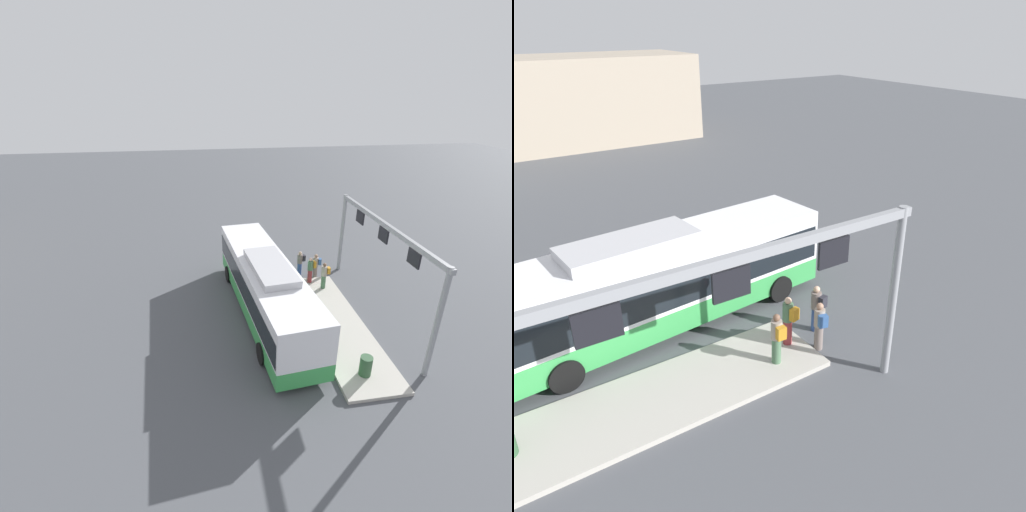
# 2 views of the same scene
# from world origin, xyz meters

# --- Properties ---
(ground_plane) EXTENTS (120.00, 120.00, 0.00)m
(ground_plane) POSITION_xyz_m (0.00, 0.00, 0.00)
(ground_plane) COLOR #4C4F54
(platform_curb) EXTENTS (10.00, 2.80, 0.16)m
(platform_curb) POSITION_xyz_m (-1.74, -3.47, 0.08)
(platform_curb) COLOR #B2ADA3
(platform_curb) RESTS_ON ground
(bus_main) EXTENTS (12.06, 3.66, 3.46)m
(bus_main) POSITION_xyz_m (-0.01, -0.00, 1.81)
(bus_main) COLOR green
(bus_main) RESTS_ON ground
(person_boarding) EXTENTS (0.45, 0.59, 1.67)m
(person_boarding) POSITION_xyz_m (4.10, -3.12, 0.89)
(person_boarding) COLOR #334C8C
(person_boarding) RESTS_ON ground
(person_waiting_near) EXTENTS (0.42, 0.58, 1.67)m
(person_waiting_near) POSITION_xyz_m (2.75, -3.40, 1.05)
(person_waiting_near) COLOR maroon
(person_waiting_near) RESTS_ON platform_curb
(person_waiting_mid) EXTENTS (0.43, 0.58, 1.67)m
(person_waiting_mid) POSITION_xyz_m (3.50, -4.00, 0.89)
(person_waiting_mid) COLOR slate
(person_waiting_mid) RESTS_ON ground
(person_waiting_far) EXTENTS (0.36, 0.54, 1.67)m
(person_waiting_far) POSITION_xyz_m (1.90, -4.00, 1.05)
(person_waiting_far) COLOR #476B4C
(person_waiting_far) RESTS_ON platform_curb
(platform_sign_gantry) EXTENTS (10.54, 0.24, 5.20)m
(platform_sign_gantry) POSITION_xyz_m (-0.63, -5.95, 3.82)
(platform_sign_gantry) COLOR gray
(platform_sign_gantry) RESTS_ON ground
(trash_bin) EXTENTS (0.52, 0.52, 0.90)m
(trash_bin) POSITION_xyz_m (-5.42, -3.32, 0.61)
(trash_bin) COLOR #2D5133
(trash_bin) RESTS_ON platform_curb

